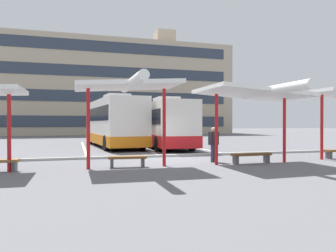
% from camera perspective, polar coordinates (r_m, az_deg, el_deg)
% --- Properties ---
extents(ground_plane, '(160.00, 160.00, 0.00)m').
position_cam_1_polar(ground_plane, '(15.81, 0.32, -5.91)').
color(ground_plane, slate).
extents(terminal_building, '(41.21, 10.25, 17.48)m').
position_cam_1_polar(terminal_building, '(53.31, -11.39, 6.56)').
color(terminal_building, tan).
rests_on(terminal_building, ground).
extents(coach_bus_0, '(3.62, 10.65, 3.81)m').
position_cam_1_polar(coach_bus_0, '(24.36, -9.80, 0.57)').
color(coach_bus_0, silver).
rests_on(coach_bus_0, ground).
extents(coach_bus_1, '(2.77, 10.41, 3.55)m').
position_cam_1_polar(coach_bus_1, '(23.52, -1.10, 0.22)').
color(coach_bus_1, silver).
rests_on(coach_bus_1, ground).
extents(lane_stripe_0, '(0.16, 14.00, 0.01)m').
position_cam_1_polar(lane_stripe_0, '(23.55, -14.79, -3.80)').
color(lane_stripe_0, white).
rests_on(lane_stripe_0, ground).
extents(lane_stripe_1, '(0.16, 14.00, 0.01)m').
position_cam_1_polar(lane_stripe_1, '(23.97, -5.46, -3.71)').
color(lane_stripe_1, white).
rests_on(lane_stripe_1, ground).
extents(lane_stripe_2, '(0.16, 14.00, 0.01)m').
position_cam_1_polar(lane_stripe_2, '(24.99, 3.32, -3.53)').
color(lane_stripe_2, white).
rests_on(lane_stripe_2, ground).
extents(waiting_shelter_1, '(4.04, 4.48, 3.46)m').
position_cam_1_polar(waiting_shelter_1, '(12.62, -7.07, 6.91)').
color(waiting_shelter_1, red).
rests_on(waiting_shelter_1, ground).
extents(bench_2, '(1.56, 0.55, 0.45)m').
position_cam_1_polar(bench_2, '(12.92, -7.27, -5.89)').
color(bench_2, brown).
rests_on(bench_2, ground).
extents(waiting_shelter_2, '(4.36, 5.38, 3.32)m').
position_cam_1_polar(waiting_shelter_2, '(14.25, 15.32, 5.54)').
color(waiting_shelter_2, red).
rests_on(waiting_shelter_2, ground).
extents(bench_3, '(1.89, 0.51, 0.45)m').
position_cam_1_polar(bench_3, '(14.52, 14.68, -5.15)').
color(bench_3, brown).
rests_on(bench_3, ground).
extents(platform_kerb, '(44.00, 0.24, 0.12)m').
position_cam_1_polar(platform_kerb, '(16.79, -0.69, -5.33)').
color(platform_kerb, '#ADADA8').
rests_on(platform_kerb, ground).
extents(waiting_passenger_1, '(0.50, 0.34, 1.59)m').
position_cam_1_polar(waiting_passenger_1, '(14.63, 8.15, -2.87)').
color(waiting_passenger_1, '#33384C').
rests_on(waiting_passenger_1, ground).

